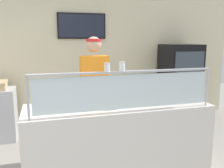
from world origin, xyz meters
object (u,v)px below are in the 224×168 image
object	(u,v)px
pizza_tray	(106,104)
parmesan_shaker	(107,68)
pepper_flake_shaker	(122,67)
pizza_server	(108,102)
worker_figure	(95,91)
drink_fridge	(179,83)

from	to	relation	value
pizza_tray	parmesan_shaker	world-z (taller)	parmesan_shaker
parmesan_shaker	pepper_flake_shaker	size ratio (longest dim) A/B	0.92
pizza_server	worker_figure	size ratio (longest dim) A/B	0.16
pizza_tray	pepper_flake_shaker	size ratio (longest dim) A/B	4.80
pizza_tray	drink_fridge	size ratio (longest dim) A/B	0.29
pizza_tray	pizza_server	distance (m)	0.03
pepper_flake_shaker	worker_figure	xyz separation A→B (m)	(-0.10, 0.90, -0.43)
worker_figure	drink_fridge	distance (m)	2.38
pizza_tray	pepper_flake_shaker	bearing A→B (deg)	-75.51
pizza_server	parmesan_shaker	size ratio (longest dim) A/B	3.11
pizza_tray	parmesan_shaker	xyz separation A→B (m)	(-0.07, -0.34, 0.47)
drink_fridge	pizza_server	bearing A→B (deg)	-139.23
pepper_flake_shaker	worker_figure	world-z (taller)	worker_figure
pepper_flake_shaker	worker_figure	bearing A→B (deg)	96.61
pizza_tray	pepper_flake_shaker	world-z (taller)	pepper_flake_shaker
parmesan_shaker	worker_figure	bearing A→B (deg)	86.39
worker_figure	drink_fridge	size ratio (longest dim) A/B	1.09
pepper_flake_shaker	drink_fridge	bearing A→B (deg)	46.55
pepper_flake_shaker	pizza_server	bearing A→B (deg)	102.37
parmesan_shaker	pepper_flake_shaker	bearing A→B (deg)	0.00
parmesan_shaker	worker_figure	size ratio (longest dim) A/B	0.05
parmesan_shaker	worker_figure	distance (m)	1.00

